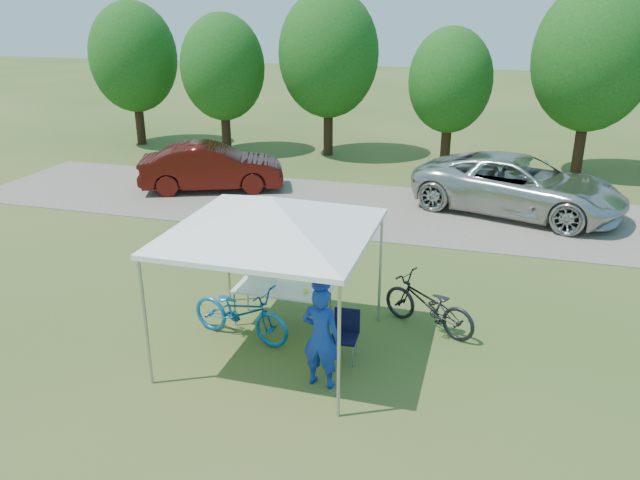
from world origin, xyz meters
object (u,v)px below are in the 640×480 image
(cooler, at_px, (262,277))
(cyclist, at_px, (321,337))
(minivan, at_px, (518,185))
(sedan, at_px, (212,167))
(bike_blue, at_px, (240,312))
(bike_dark, at_px, (428,305))
(folding_chair, at_px, (345,330))
(folding_table, at_px, (282,291))

(cooler, bearing_deg, cyclist, -46.62)
(minivan, bearing_deg, sedan, 108.45)
(bike_blue, distance_m, sedan, 9.50)
(cooler, bearing_deg, bike_dark, 10.22)
(folding_chair, relative_size, minivan, 0.15)
(folding_table, height_order, sedan, sedan)
(folding_table, height_order, minivan, minivan)
(bike_blue, bearing_deg, sedan, 39.53)
(folding_chair, xyz_separation_m, bike_dark, (1.20, 1.33, -0.00))
(folding_table, bearing_deg, cooler, -180.00)
(minivan, bearing_deg, cooler, 167.08)
(folding_table, relative_size, sedan, 0.39)
(cooler, relative_size, bike_blue, 0.25)
(cyclist, height_order, bike_blue, cyclist)
(cyclist, height_order, sedan, cyclist)
(folding_chair, xyz_separation_m, bike_blue, (-1.92, 0.10, 0.01))
(folding_chair, relative_size, sedan, 0.19)
(folding_table, xyz_separation_m, bike_dark, (2.58, 0.53, -0.18))
(bike_dark, relative_size, minivan, 0.33)
(folding_table, height_order, cyclist, cyclist)
(cyclist, distance_m, minivan, 10.06)
(folding_table, xyz_separation_m, sedan, (-5.02, 7.68, 0.07))
(sedan, bearing_deg, folding_table, -168.86)
(bike_blue, xyz_separation_m, minivan, (4.70, 8.63, 0.31))
(folding_table, distance_m, cooler, 0.44)
(bike_dark, bearing_deg, cyclist, -5.52)
(cooler, xyz_separation_m, minivan, (4.54, 7.93, -0.07))
(cooler, height_order, bike_blue, cooler)
(folding_table, distance_m, cyclist, 2.09)
(folding_table, distance_m, folding_chair, 1.60)
(cyclist, distance_m, bike_blue, 2.04)
(bike_blue, bearing_deg, cyclist, -108.15)
(cyclist, bearing_deg, cooler, -39.73)
(folding_table, relative_size, bike_blue, 0.90)
(cyclist, bearing_deg, folding_table, -47.36)
(cyclist, relative_size, minivan, 0.29)
(cooler, distance_m, minivan, 9.14)
(bike_dark, bearing_deg, minivan, -165.96)
(folding_table, xyz_separation_m, minivan, (4.16, 7.93, 0.14))
(cooler, distance_m, sedan, 8.97)
(folding_table, xyz_separation_m, bike_blue, (-0.54, -0.70, -0.16))
(bike_dark, bearing_deg, sedan, -107.16)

